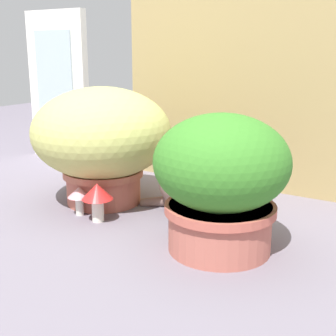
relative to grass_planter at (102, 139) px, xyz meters
The scene contains 8 objects.
ground_plane 0.34m from the grass_planter, 29.18° to the right, with size 6.00×6.00×0.00m, color slate.
cardboard_backdrop 0.60m from the grass_planter, 53.87° to the left, with size 1.07×0.03×0.81m, color tan.
window_panel_white 0.82m from the grass_planter, 145.51° to the left, with size 0.38×0.05×0.75m.
grass_planter is the anchor object (origin of this frame).
leafy_planter 0.58m from the grass_planter, 15.81° to the right, with size 0.38×0.38×0.40m.
cat 0.39m from the grass_planter, 12.86° to the left, with size 0.39×0.25×0.32m.
mushroom_ornament_red 0.25m from the grass_planter, 56.12° to the right, with size 0.11×0.11×0.13m.
mushroom_ornament_pink 0.23m from the grass_planter, 82.61° to the right, with size 0.08×0.08×0.10m.
Camera 1 is at (0.89, -1.18, 0.57)m, focal length 49.39 mm.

